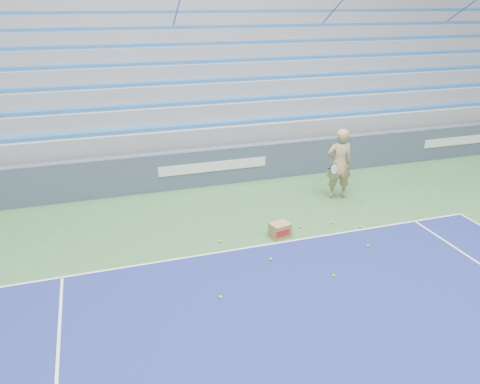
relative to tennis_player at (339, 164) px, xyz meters
name	(u,v)px	position (x,y,z in m)	size (l,w,h in m)	color
sponsor_barrier	(212,166)	(-3.02, 2.01, -0.42)	(30.00, 0.32, 1.10)	#404A61
bleachers	(174,76)	(-3.02, 7.73, 1.38)	(31.00, 9.15, 7.30)	gray
tennis_player	(339,164)	(0.00, 0.00, 0.00)	(1.00, 0.91, 1.94)	tan
ball_box	(280,230)	(-2.38, -1.69, -0.81)	(0.50, 0.42, 0.33)	olive
tennis_ball_0	(220,241)	(-3.79, -1.54, -0.94)	(0.07, 0.07, 0.07)	#9FCE2A
tennis_ball_1	(221,297)	(-4.35, -3.61, -0.94)	(0.07, 0.07, 0.07)	#9FCE2A
tennis_ball_2	(334,276)	(-2.03, -3.62, -0.94)	(0.07, 0.07, 0.07)	#9FCE2A
tennis_ball_3	(270,259)	(-2.99, -2.64, -0.94)	(0.07, 0.07, 0.07)	#9FCE2A
tennis_ball_4	(333,223)	(-0.90, -1.48, -0.94)	(0.07, 0.07, 0.07)	#9FCE2A
tennis_ball_5	(368,246)	(-0.72, -2.76, -0.94)	(0.07, 0.07, 0.07)	#9FCE2A
tennis_ball_6	(301,227)	(-1.74, -1.43, -0.94)	(0.07, 0.07, 0.07)	#9FCE2A
tennis_ball_7	(360,227)	(-0.38, -1.88, -0.94)	(0.07, 0.07, 0.07)	#9FCE2A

